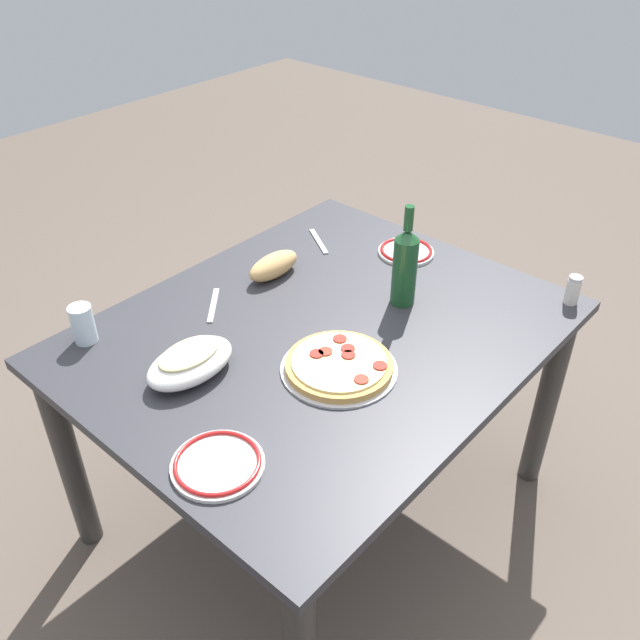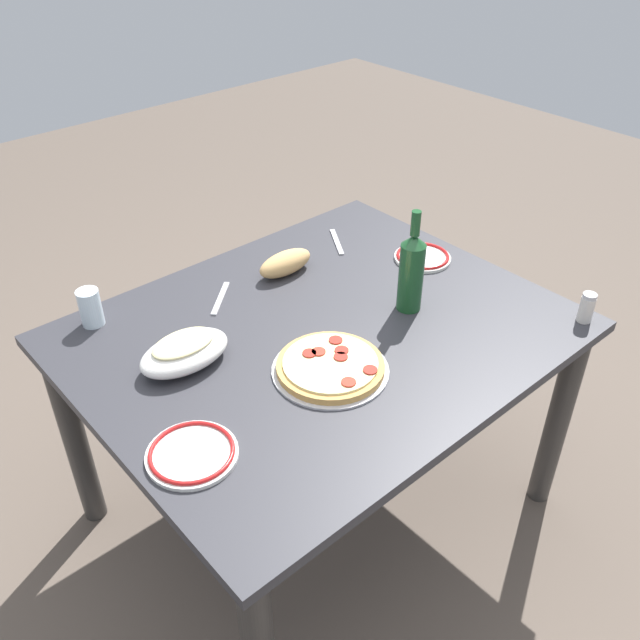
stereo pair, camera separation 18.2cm
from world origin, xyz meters
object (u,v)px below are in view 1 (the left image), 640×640
at_px(dining_table, 320,360).
at_px(side_plate_near, 406,251).
at_px(baked_pasta_dish, 190,361).
at_px(wine_bottle, 405,265).
at_px(water_glass, 83,324).
at_px(side_plate_far, 218,464).
at_px(bread_loaf, 274,266).
at_px(pepperoni_pizza, 339,365).
at_px(spice_shaker, 573,290).

distance_m(dining_table, side_plate_near, 0.51).
relative_size(baked_pasta_dish, wine_bottle, 0.80).
xyz_separation_m(wine_bottle, side_plate_near, (0.24, 0.15, -0.11)).
xyz_separation_m(water_glass, side_plate_near, (0.94, -0.36, -0.04)).
xyz_separation_m(side_plate_far, bread_loaf, (0.63, 0.46, 0.03)).
distance_m(water_glass, side_plate_far, 0.60).
distance_m(pepperoni_pizza, wine_bottle, 0.38).
bearing_deg(wine_bottle, water_glass, 143.74).
relative_size(wine_bottle, side_plate_near, 1.69).
relative_size(water_glass, side_plate_near, 0.59).
bearing_deg(pepperoni_pizza, dining_table, 56.92).
distance_m(baked_pasta_dish, water_glass, 0.33).
bearing_deg(side_plate_far, side_plate_near, 13.09).
relative_size(wine_bottle, side_plate_far, 1.50).
xyz_separation_m(baked_pasta_dish, water_glass, (-0.10, 0.32, 0.01)).
relative_size(dining_table, wine_bottle, 4.22).
bearing_deg(water_glass, bread_loaf, -14.12).
bearing_deg(side_plate_near, wine_bottle, -146.64).
distance_m(baked_pasta_dish, side_plate_near, 0.85).
relative_size(baked_pasta_dish, water_glass, 2.26).
relative_size(baked_pasta_dish, side_plate_near, 1.34).
height_order(bread_loaf, spice_shaker, spice_shaker).
bearing_deg(side_plate_far, water_glass, 83.72).
bearing_deg(wine_bottle, baked_pasta_dish, 161.73).
bearing_deg(bread_loaf, spice_shaker, -58.16).
xyz_separation_m(side_plate_near, spice_shaker, (0.08, -0.52, 0.03)).
bearing_deg(dining_table, side_plate_near, 7.75).
height_order(pepperoni_pizza, side_plate_far, pepperoni_pizza).
bearing_deg(side_plate_near, water_glass, 158.91).
bearing_deg(pepperoni_pizza, water_glass, 121.14).
bearing_deg(bread_loaf, baked_pasta_dish, -159.48).
xyz_separation_m(water_glass, bread_loaf, (0.56, -0.14, -0.02)).
height_order(baked_pasta_dish, side_plate_near, baked_pasta_dish).
bearing_deg(side_plate_far, pepperoni_pizza, 2.23).
xyz_separation_m(pepperoni_pizza, water_glass, (-0.35, 0.58, 0.04)).
distance_m(pepperoni_pizza, baked_pasta_dish, 0.37).
bearing_deg(side_plate_near, spice_shaker, -81.09).
bearing_deg(spice_shaker, dining_table, 141.74).
height_order(pepperoni_pizza, water_glass, water_glass).
relative_size(wine_bottle, bread_loaf, 1.61).
height_order(baked_pasta_dish, bread_loaf, baked_pasta_dish).
bearing_deg(spice_shaker, pepperoni_pizza, 155.86).
bearing_deg(wine_bottle, spice_shaker, -48.99).
distance_m(pepperoni_pizza, spice_shaker, 0.74).
bearing_deg(wine_bottle, side_plate_far, -174.14).
bearing_deg(pepperoni_pizza, wine_bottle, 10.07).
xyz_separation_m(wine_bottle, bread_loaf, (-0.14, 0.38, -0.09)).
relative_size(water_glass, bread_loaf, 0.57).
relative_size(baked_pasta_dish, side_plate_far, 1.19).
height_order(dining_table, water_glass, water_glass).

